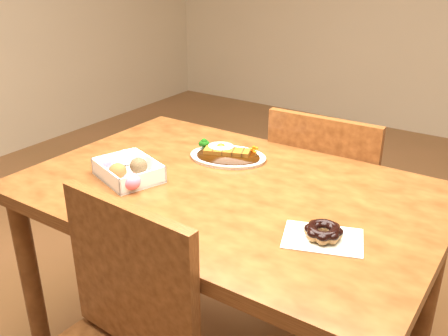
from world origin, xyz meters
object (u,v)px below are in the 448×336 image
Objects in this scene: katsu_curry_plate at (227,154)px; pon_de_ring at (323,232)px; table at (228,216)px; chair_far at (328,207)px; donut_box at (127,169)px.

katsu_curry_plate is 0.55m from pon_de_ring.
pon_de_ring is (0.35, -0.11, 0.12)m from table.
chair_far is at bearing 78.64° from table.
katsu_curry_plate reaches higher than table.
katsu_curry_plate is (-0.23, -0.36, 0.28)m from chair_far.
katsu_curry_plate is at bearing 148.32° from pon_de_ring.
pon_de_ring is at bearing -31.68° from katsu_curry_plate.
katsu_curry_plate is 0.34m from donut_box.
donut_box is at bearing -157.50° from table.
table is at bearing 76.61° from chair_far.
pon_de_ring reaches higher than table.
table is 5.44× the size of pon_de_ring.
donut_box reaches higher than pon_de_ring.
pon_de_ring is (0.24, -0.65, 0.29)m from chair_far.
table is 0.24m from katsu_curry_plate.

